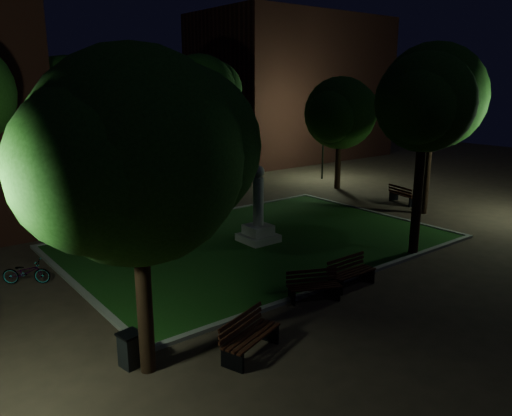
{
  "coord_description": "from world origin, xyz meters",
  "views": [
    {
      "loc": [
        -12.36,
        -13.56,
        6.55
      ],
      "look_at": [
        -0.91,
        1.0,
        1.85
      ],
      "focal_mm": 35.0,
      "sensor_mm": 36.0,
      "label": 1
    }
  ],
  "objects": [
    {
      "name": "trash_bin",
      "position": [
        -8.16,
        -3.43,
        0.43
      ],
      "size": [
        0.57,
        0.57,
        0.85
      ],
      "color": "black",
      "rests_on": "ground"
    },
    {
      "name": "building_far",
      "position": [
        18.0,
        20.0,
        6.0
      ],
      "size": [
        16.0,
        10.0,
        12.0
      ],
      "primitive_type": "cube",
      "color": "#4D2219",
      "rests_on": "ground"
    },
    {
      "name": "tree_east",
      "position": [
        9.82,
        0.57,
        5.86
      ],
      "size": [
        6.32,
        5.16,
        8.44
      ],
      "color": "black",
      "rests_on": "ground"
    },
    {
      "name": "bicycle",
      "position": [
        -8.77,
        3.38,
        0.41
      ],
      "size": [
        1.59,
        1.35,
        0.82
      ],
      "primitive_type": "imported",
      "rotation": [
        0.0,
        0.0,
        0.95
      ],
      "color": "black",
      "rests_on": "ground"
    },
    {
      "name": "lawn",
      "position": [
        0.0,
        2.0,
        0.04
      ],
      "size": [
        15.0,
        10.0,
        0.08
      ],
      "primitive_type": "cube",
      "color": "#194413",
      "rests_on": "ground"
    },
    {
      "name": "lawn_kerb",
      "position": [
        0.0,
        2.0,
        0.06
      ],
      "size": [
        15.4,
        10.4,
        0.12
      ],
      "color": "slate",
      "rests_on": "ground"
    },
    {
      "name": "tree_west",
      "position": [
        -7.82,
        -3.86,
        5.03
      ],
      "size": [
        5.7,
        4.65,
        7.36
      ],
      "color": "black",
      "rests_on": "ground"
    },
    {
      "name": "tree_ne",
      "position": [
        10.9,
        7.55,
        4.69
      ],
      "size": [
        5.39,
        4.4,
        6.89
      ],
      "color": "black",
      "rests_on": "ground"
    },
    {
      "name": "tree_far_north",
      "position": [
        -3.33,
        10.88,
        5.36
      ],
      "size": [
        4.81,
        3.93,
        7.33
      ],
      "color": "black",
      "rests_on": "ground"
    },
    {
      "name": "tree_north_wl",
      "position": [
        -4.68,
        9.79,
        5.41
      ],
      "size": [
        5.62,
        4.58,
        7.71
      ],
      "color": "black",
      "rests_on": "ground"
    },
    {
      "name": "ground",
      "position": [
        0.0,
        0.0,
        0.0
      ],
      "size": [
        80.0,
        80.0,
        0.0
      ],
      "primitive_type": "plane",
      "color": "#3D2E22"
    },
    {
      "name": "bench_near_left",
      "position": [
        -2.12,
        -3.42,
        0.43
      ],
      "size": [
        1.74,
        1.21,
        0.9
      ],
      "rotation": [
        0.0,
        0.0,
        -0.43
      ],
      "color": "black",
      "rests_on": "ground"
    },
    {
      "name": "bench_far_side",
      "position": [
        1.54,
        8.73,
        0.46
      ],
      "size": [
        1.85,
        0.94,
        0.97
      ],
      "rotation": [
        0.0,
        0.0,
        2.95
      ],
      "color": "black",
      "rests_on": "ground"
    },
    {
      "name": "bench_near_right",
      "position": [
        -0.43,
        -3.41,
        0.45
      ],
      "size": [
        1.76,
        0.62,
        0.96
      ],
      "rotation": [
        0.0,
        0.0,
        0.0
      ],
      "color": "black",
      "rests_on": "ground"
    },
    {
      "name": "tree_se",
      "position": [
        3.95,
        -2.87,
        5.81
      ],
      "size": [
        4.44,
        3.63,
        7.64
      ],
      "color": "black",
      "rests_on": "ground"
    },
    {
      "name": "bench_right_side",
      "position": [
        10.59,
        2.51,
        0.47
      ],
      "size": [
        1.0,
        1.89,
        0.99
      ],
      "rotation": [
        0.0,
        0.0,
        1.35
      ],
      "color": "black",
      "rests_on": "ground"
    },
    {
      "name": "tree_north_er",
      "position": [
        3.27,
        11.33,
        5.99
      ],
      "size": [
        5.15,
        4.21,
        8.1
      ],
      "color": "black",
      "rests_on": "ground"
    },
    {
      "name": "lamppost_ne",
      "position": [
        12.34,
        10.41,
        2.86
      ],
      "size": [
        1.18,
        0.28,
        4.02
      ],
      "color": "black",
      "rests_on": "ground"
    },
    {
      "name": "monument",
      "position": [
        0.0,
        2.0,
        0.96
      ],
      "size": [
        1.4,
        1.4,
        3.2
      ],
      "color": "#9C9890",
      "rests_on": "lawn"
    },
    {
      "name": "bench_west_near",
      "position": [
        -5.64,
        -4.72,
        0.47
      ],
      "size": [
        1.92,
        1.19,
        1.0
      ],
      "rotation": [
        0.0,
        0.0,
        0.33
      ],
      "color": "black",
      "rests_on": "ground"
    }
  ]
}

